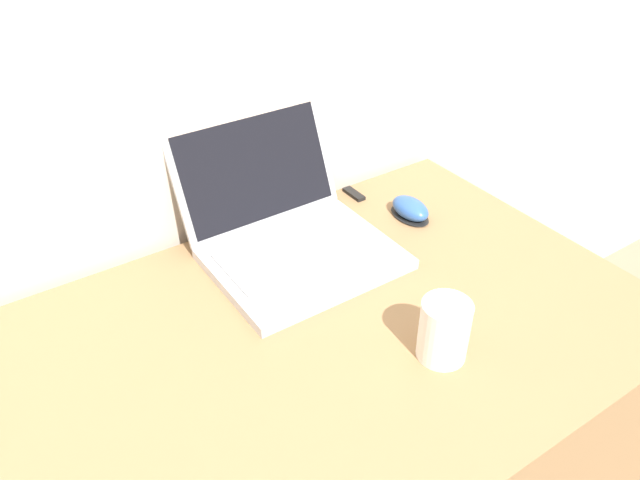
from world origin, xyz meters
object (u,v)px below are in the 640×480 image
object	(u,v)px
computer_mouse	(410,209)
usb_stick	(354,194)
laptop	(287,226)
drink_cup	(444,329)

from	to	relation	value
computer_mouse	usb_stick	xyz separation A→B (m)	(-0.05, 0.13, -0.01)
laptop	usb_stick	world-z (taller)	laptop
drink_cup	usb_stick	bearing A→B (deg)	69.18
laptop	drink_cup	distance (m)	0.38
laptop	drink_cup	world-z (taller)	laptop
drink_cup	computer_mouse	bearing A→B (deg)	56.14
laptop	usb_stick	xyz separation A→B (m)	(0.23, 0.09, -0.05)
usb_stick	laptop	bearing A→B (deg)	-158.78
drink_cup	computer_mouse	xyz separation A→B (m)	(0.22, 0.33, -0.03)
laptop	computer_mouse	world-z (taller)	laptop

